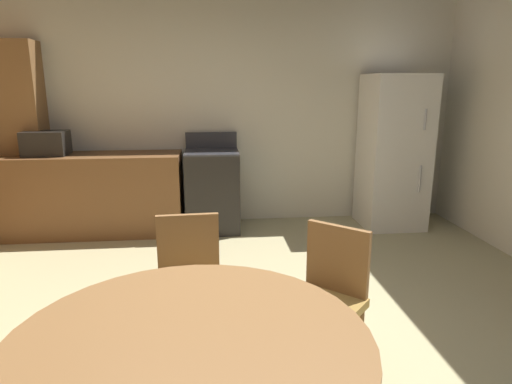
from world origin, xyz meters
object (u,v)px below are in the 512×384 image
Objects in this scene: microwave at (46,143)px; chair_northeast at (327,293)px; oven_range at (212,190)px; refrigerator at (393,152)px; dining_table at (190,376)px; chair_north at (189,278)px.

chair_northeast is at bearing -48.31° from microwave.
refrigerator is at bearing -1.46° from oven_range.
dining_table is 1.52× the size of chair_northeast.
refrigerator is at bearing -166.73° from chair_northeast.
chair_north is (-0.15, -2.42, 0.03)m from oven_range.
dining_table is at bearing -64.26° from microwave.
chair_north reaches higher than dining_table.
oven_range is 2.50× the size of microwave.
dining_table is (1.68, -3.48, -0.42)m from microwave.
chair_north is at bearing -56.11° from microwave.
dining_table is at bearing -91.55° from oven_range.
oven_range is 1.26× the size of chair_northeast.
chair_north is at bearing -67.25° from chair_northeast.
oven_range is at bearing 88.45° from dining_table.
microwave is at bearing -95.83° from chair_northeast.
chair_north is at bearing -93.57° from oven_range.
oven_range is 1.26× the size of chair_north.
refrigerator is at bearing -0.74° from microwave.
microwave is at bearing 115.74° from dining_table.
chair_northeast is at bearing -119.21° from refrigerator.
chair_northeast is (-1.48, -2.64, -0.38)m from refrigerator.
chair_north is at bearing 93.02° from dining_table.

